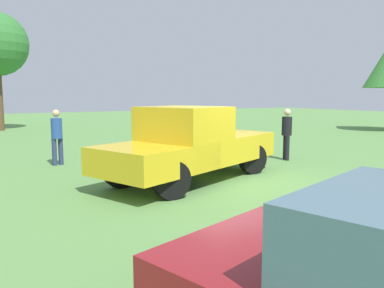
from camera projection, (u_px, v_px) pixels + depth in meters
ground_plane at (229, 182)px, 9.35m from camera, size 80.00×80.00×0.00m
pickup_truck at (189, 143)px, 9.32m from camera, size 5.41×3.54×1.82m
person_bystander at (287, 131)px, 12.40m from camera, size 0.43×0.43×1.65m
person_visitor at (57, 134)px, 11.47m from camera, size 0.39×0.39×1.66m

